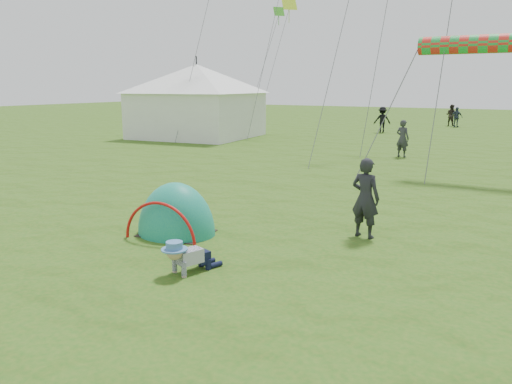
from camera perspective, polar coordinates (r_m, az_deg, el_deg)
The scene contains 13 objects.
ground at distance 8.22m, azimuth -5.53°, elevation -11.33°, with size 140.00×140.00×0.00m, color #245915.
crawling_toddler at distance 8.94m, azimuth -7.97°, elevation -7.21°, with size 0.58×0.83×0.64m, color black, non-canonical shape.
popup_tent at distance 11.37m, azimuth -9.05°, elevation -4.71°, with size 1.80×1.48×2.33m, color #0F7B74.
standing_adult at distance 11.01m, azimuth 12.39°, elevation -0.67°, with size 0.64×0.42×1.75m, color black.
event_marquee at distance 32.32m, azimuth -6.73°, elevation 10.58°, with size 7.08×7.08×4.87m, color white, non-canonical shape.
crowd_person_0 at distance 36.53m, azimuth -2.55°, elevation 8.40°, with size 0.65×0.43×1.79m, color #21232A.
crowd_person_1 at distance 43.98m, azimuth 21.40°, elevation 8.18°, with size 0.84×0.65×1.73m, color #2D2721.
crowd_person_2 at distance 42.67m, azimuth 21.95°, elevation 7.94°, with size 0.92×0.39×1.58m, color #2F3B4C.
crowd_person_3 at distance 36.33m, azimuth 14.23°, elevation 8.02°, with size 1.15×0.66×1.78m, color black.
crowd_person_12 at distance 24.01m, azimuth 16.40°, elevation 5.89°, with size 0.63×0.41×1.72m, color #2F3035.
rainbow_tube_kite at distance 19.35m, azimuth 26.01°, elevation 15.02°, with size 0.64×0.64×5.21m, color red.
diamond_kite_2 at distance 37.59m, azimuth 3.82°, elevation 20.70°, with size 1.05×1.05×0.00m, color #A9D417.
diamond_kite_3 at distance 36.86m, azimuth 2.63°, elevation 19.92°, with size 0.74×0.74×0.00m, color #309916.
Camera 1 is at (4.37, -6.15, 3.26)m, focal length 35.00 mm.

